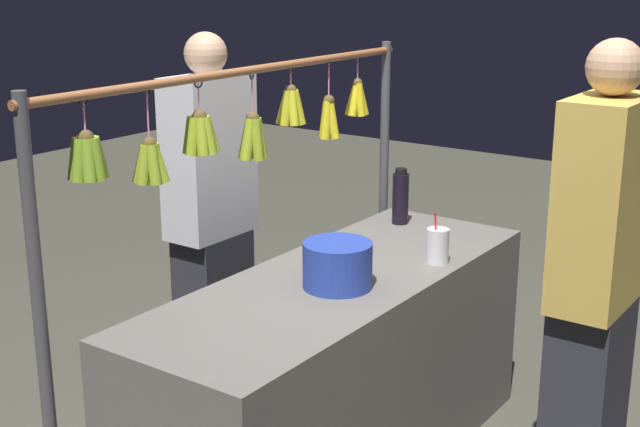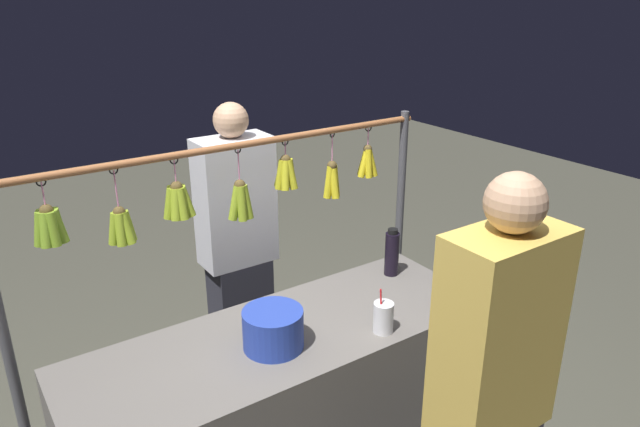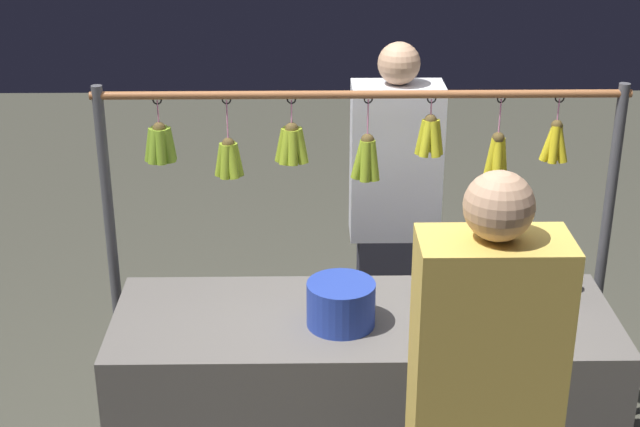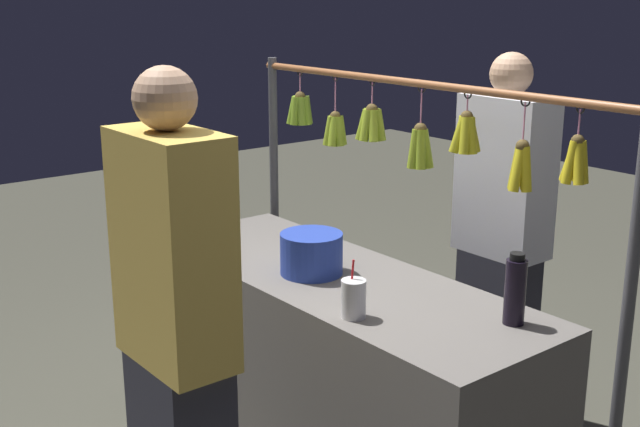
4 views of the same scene
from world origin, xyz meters
The scene contains 7 objects.
market_counter centered at (0.00, 0.00, 0.41)m, with size 1.90×0.66×0.82m, color #66605B.
display_rack centered at (0.04, -0.42, 1.18)m, with size 2.10×0.14×1.60m.
water_bottle centered at (-0.75, -0.17, 0.94)m, with size 0.07×0.07×0.25m.
blue_bucket centered at (0.09, 0.06, 0.90)m, with size 0.25×0.25×0.17m, color #2741AA.
drink_cup centered at (-0.36, 0.23, 0.89)m, with size 0.09×0.09×0.21m.
vendor_person centered at (-0.18, -0.79, 0.83)m, with size 0.40×0.22×1.68m.
customer_person centered at (-0.28, 0.88, 0.85)m, with size 0.41×0.22×1.72m.
Camera 2 is at (1.11, 1.89, 2.23)m, focal length 33.02 mm.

